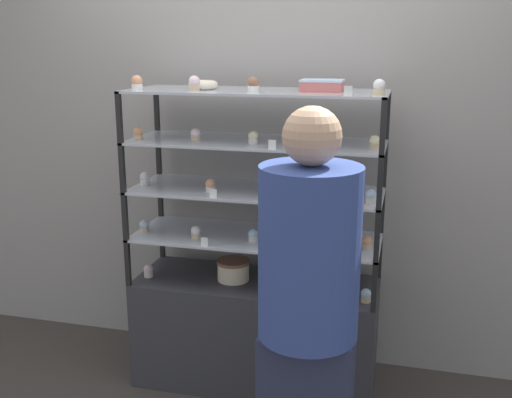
# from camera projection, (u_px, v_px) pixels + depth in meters

# --- Properties ---
(ground_plane) EXTENTS (20.00, 20.00, 0.00)m
(ground_plane) POSITION_uv_depth(u_px,v_px,m) (256.00, 380.00, 3.31)
(ground_plane) COLOR #38332D
(back_wall) EXTENTS (8.00, 0.05, 2.60)m
(back_wall) POSITION_uv_depth(u_px,v_px,m) (273.00, 137.00, 3.34)
(back_wall) COLOR gray
(back_wall) RESTS_ON ground_plane
(display_base) EXTENTS (1.27, 0.47, 0.59)m
(display_base) POSITION_uv_depth(u_px,v_px,m) (256.00, 332.00, 3.24)
(display_base) COLOR #333338
(display_base) RESTS_ON ground_plane
(display_riser_lower) EXTENTS (1.27, 0.47, 0.25)m
(display_riser_lower) POSITION_uv_depth(u_px,v_px,m) (256.00, 239.00, 3.10)
(display_riser_lower) COLOR black
(display_riser_lower) RESTS_ON display_base
(display_riser_middle) EXTENTS (1.27, 0.47, 0.25)m
(display_riser_middle) POSITION_uv_depth(u_px,v_px,m) (256.00, 192.00, 3.04)
(display_riser_middle) COLOR black
(display_riser_middle) RESTS_ON display_riser_lower
(display_riser_upper) EXTENTS (1.27, 0.47, 0.25)m
(display_riser_upper) POSITION_uv_depth(u_px,v_px,m) (256.00, 144.00, 2.98)
(display_riser_upper) COLOR black
(display_riser_upper) RESTS_ON display_riser_middle
(display_riser_top) EXTENTS (1.27, 0.47, 0.25)m
(display_riser_top) POSITION_uv_depth(u_px,v_px,m) (256.00, 93.00, 2.91)
(display_riser_top) COLOR black
(display_riser_top) RESTS_ON display_riser_upper
(layer_cake_centerpiece) EXTENTS (0.17, 0.17, 0.11)m
(layer_cake_centerpiece) POSITION_uv_depth(u_px,v_px,m) (233.00, 270.00, 3.16)
(layer_cake_centerpiece) COLOR beige
(layer_cake_centerpiece) RESTS_ON display_base
(sheet_cake_frosted) EXTENTS (0.20, 0.15, 0.06)m
(sheet_cake_frosted) POSITION_uv_depth(u_px,v_px,m) (322.00, 85.00, 2.83)
(sheet_cake_frosted) COLOR #C66660
(sheet_cake_frosted) RESTS_ON display_riser_top
(cupcake_0) EXTENTS (0.05, 0.05, 0.07)m
(cupcake_0) POSITION_uv_depth(u_px,v_px,m) (149.00, 271.00, 3.21)
(cupcake_0) COLOR beige
(cupcake_0) RESTS_ON display_base
(cupcake_1) EXTENTS (0.05, 0.05, 0.07)m
(cupcake_1) POSITION_uv_depth(u_px,v_px,m) (286.00, 288.00, 2.99)
(cupcake_1) COLOR #CCB28C
(cupcake_1) RESTS_ON display_base
(cupcake_2) EXTENTS (0.05, 0.05, 0.07)m
(cupcake_2) POSITION_uv_depth(u_px,v_px,m) (366.00, 295.00, 2.90)
(cupcake_2) COLOR #CCB28C
(cupcake_2) RESTS_ON display_base
(price_tag_0) EXTENTS (0.04, 0.00, 0.04)m
(price_tag_0) POSITION_uv_depth(u_px,v_px,m) (279.00, 297.00, 2.91)
(price_tag_0) COLOR white
(price_tag_0) RESTS_ON display_base
(cupcake_3) EXTENTS (0.05, 0.05, 0.06)m
(cupcake_3) POSITION_uv_depth(u_px,v_px,m) (144.00, 226.00, 3.17)
(cupcake_3) COLOR #CCB28C
(cupcake_3) RESTS_ON display_riser_lower
(cupcake_4) EXTENTS (0.05, 0.05, 0.06)m
(cupcake_4) POSITION_uv_depth(u_px,v_px,m) (196.00, 232.00, 3.07)
(cupcake_4) COLOR #CCB28C
(cupcake_4) RESTS_ON display_riser_lower
(cupcake_5) EXTENTS (0.05, 0.05, 0.06)m
(cupcake_5) POSITION_uv_depth(u_px,v_px,m) (253.00, 235.00, 3.02)
(cupcake_5) COLOR white
(cupcake_5) RESTS_ON display_riser_lower
(cupcake_6) EXTENTS (0.05, 0.05, 0.06)m
(cupcake_6) POSITION_uv_depth(u_px,v_px,m) (307.00, 241.00, 2.93)
(cupcake_6) COLOR #CCB28C
(cupcake_6) RESTS_ON display_riser_lower
(cupcake_7) EXTENTS (0.05, 0.05, 0.06)m
(cupcake_7) POSITION_uv_depth(u_px,v_px,m) (367.00, 242.00, 2.91)
(cupcake_7) COLOR #CCB28C
(cupcake_7) RESTS_ON display_riser_lower
(price_tag_1) EXTENTS (0.04, 0.00, 0.04)m
(price_tag_1) POSITION_uv_depth(u_px,v_px,m) (204.00, 242.00, 2.94)
(price_tag_1) COLOR white
(price_tag_1) RESTS_ON display_riser_lower
(cupcake_8) EXTENTS (0.05, 0.05, 0.07)m
(cupcake_8) POSITION_uv_depth(u_px,v_px,m) (145.00, 179.00, 3.13)
(cupcake_8) COLOR white
(cupcake_8) RESTS_ON display_riser_middle
(cupcake_9) EXTENTS (0.05, 0.05, 0.07)m
(cupcake_9) POSITION_uv_depth(u_px,v_px,m) (210.00, 185.00, 2.98)
(cupcake_9) COLOR white
(cupcake_9) RESTS_ON display_riser_middle
(cupcake_10) EXTENTS (0.05, 0.05, 0.07)m
(cupcake_10) POSITION_uv_depth(u_px,v_px,m) (292.00, 189.00, 2.90)
(cupcake_10) COLOR #CCB28C
(cupcake_10) RESTS_ON display_riser_middle
(cupcake_11) EXTENTS (0.05, 0.05, 0.07)m
(cupcake_11) POSITION_uv_depth(u_px,v_px,m) (371.00, 197.00, 2.77)
(cupcake_11) COLOR beige
(cupcake_11) RESTS_ON display_riser_middle
(price_tag_2) EXTENTS (0.04, 0.00, 0.04)m
(price_tag_2) POSITION_uv_depth(u_px,v_px,m) (213.00, 193.00, 2.87)
(price_tag_2) COLOR white
(price_tag_2) RESTS_ON display_riser_middle
(cupcake_12) EXTENTS (0.05, 0.05, 0.06)m
(cupcake_12) POSITION_uv_depth(u_px,v_px,m) (138.00, 134.00, 3.01)
(cupcake_12) COLOR #CCB28C
(cupcake_12) RESTS_ON display_riser_upper
(cupcake_13) EXTENTS (0.05, 0.05, 0.06)m
(cupcake_13) POSITION_uv_depth(u_px,v_px,m) (196.00, 135.00, 2.97)
(cupcake_13) COLOR #CCB28C
(cupcake_13) RESTS_ON display_riser_upper
(cupcake_14) EXTENTS (0.05, 0.05, 0.06)m
(cupcake_14) POSITION_uv_depth(u_px,v_px,m) (253.00, 137.00, 2.89)
(cupcake_14) COLOR white
(cupcake_14) RESTS_ON display_riser_upper
(cupcake_15) EXTENTS (0.05, 0.05, 0.06)m
(cupcake_15) POSITION_uv_depth(u_px,v_px,m) (311.00, 141.00, 2.79)
(cupcake_15) COLOR #CCB28C
(cupcake_15) RESTS_ON display_riser_upper
(cupcake_16) EXTENTS (0.05, 0.05, 0.06)m
(cupcake_16) POSITION_uv_depth(u_px,v_px,m) (375.00, 142.00, 2.75)
(cupcake_16) COLOR #CCB28C
(cupcake_16) RESTS_ON display_riser_upper
(price_tag_3) EXTENTS (0.04, 0.00, 0.04)m
(price_tag_3) POSITION_uv_depth(u_px,v_px,m) (272.00, 145.00, 2.73)
(price_tag_3) COLOR white
(price_tag_3) RESTS_ON display_riser_upper
(cupcake_17) EXTENTS (0.05, 0.05, 0.07)m
(cupcake_17) POSITION_uv_depth(u_px,v_px,m) (137.00, 83.00, 2.92)
(cupcake_17) COLOR white
(cupcake_17) RESTS_ON display_riser_top
(cupcake_18) EXTENTS (0.05, 0.05, 0.07)m
(cupcake_18) POSITION_uv_depth(u_px,v_px,m) (194.00, 83.00, 2.89)
(cupcake_18) COLOR #CCB28C
(cupcake_18) RESTS_ON display_riser_top
(cupcake_19) EXTENTS (0.05, 0.05, 0.07)m
(cupcake_19) POSITION_uv_depth(u_px,v_px,m) (253.00, 85.00, 2.80)
(cupcake_19) COLOR white
(cupcake_19) RESTS_ON display_riser_top
(cupcake_20) EXTENTS (0.05, 0.05, 0.07)m
(cupcake_20) POSITION_uv_depth(u_px,v_px,m) (379.00, 87.00, 2.64)
(cupcake_20) COLOR #CCB28C
(cupcake_20) RESTS_ON display_riser_top
(price_tag_4) EXTENTS (0.04, 0.00, 0.04)m
(price_tag_4) POSITION_uv_depth(u_px,v_px,m) (348.00, 91.00, 2.59)
(price_tag_4) COLOR white
(price_tag_4) RESTS_ON display_riser_top
(donut_glazed) EXTENTS (0.15, 0.15, 0.04)m
(donut_glazed) POSITION_uv_depth(u_px,v_px,m) (203.00, 85.00, 2.96)
(donut_glazed) COLOR #EFE5CC
(donut_glazed) RESTS_ON display_riser_top
(customer_figure) EXTENTS (0.37, 0.37, 1.60)m
(customer_figure) POSITION_uv_depth(u_px,v_px,m) (308.00, 307.00, 2.23)
(customer_figure) COLOR #282D47
(customer_figure) RESTS_ON ground_plane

